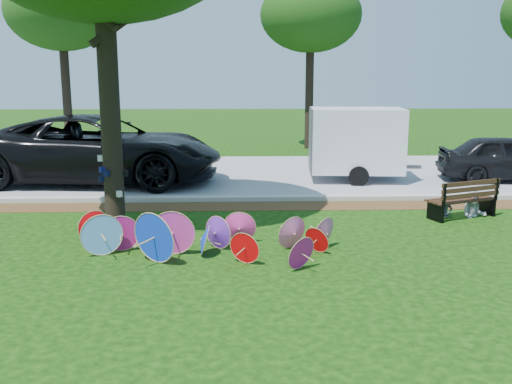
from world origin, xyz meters
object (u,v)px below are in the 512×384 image
(cargo_trailer, at_px, (356,140))
(parasol_pile, at_px, (190,235))
(person_right, at_px, (475,192))
(person_left, at_px, (446,195))
(dark_pickup, at_px, (509,158))
(park_bench, at_px, (461,198))
(black_van, at_px, (99,149))

(cargo_trailer, bearing_deg, parasol_pile, -117.41)
(person_right, bearing_deg, person_left, -163.75)
(parasol_pile, bearing_deg, cargo_trailer, 57.94)
(dark_pickup, bearing_deg, park_bench, 151.63)
(parasol_pile, height_order, park_bench, parasol_pile)
(parasol_pile, bearing_deg, dark_pickup, 37.17)
(parasol_pile, xyz_separation_m, cargo_trailer, (4.61, 7.36, 0.91))
(person_left, bearing_deg, dark_pickup, 48.25)
(black_van, relative_size, park_bench, 4.31)
(black_van, xyz_separation_m, person_right, (9.87, -4.64, -0.44))
(cargo_trailer, relative_size, person_right, 2.35)
(dark_pickup, xyz_separation_m, person_left, (-3.59, -4.45, -0.20))
(black_van, distance_m, person_left, 10.29)
(person_right, bearing_deg, cargo_trailer, 128.11)
(parasol_pile, bearing_deg, black_van, 114.81)
(parasol_pile, distance_m, person_right, 7.03)
(dark_pickup, xyz_separation_m, cargo_trailer, (-4.77, 0.25, 0.56))
(parasol_pile, height_order, person_left, person_left)
(person_left, bearing_deg, park_bench, -10.98)
(park_bench, bearing_deg, parasol_pile, -178.28)
(parasol_pile, xyz_separation_m, black_van, (-3.38, 7.31, 0.67))
(dark_pickup, bearing_deg, person_left, 148.49)
(parasol_pile, distance_m, cargo_trailer, 8.74)
(black_van, distance_m, park_bench, 10.63)
(parasol_pile, relative_size, person_right, 4.28)
(park_bench, bearing_deg, cargo_trailer, 86.56)
(park_bench, distance_m, person_left, 0.36)
(cargo_trailer, xyz_separation_m, person_right, (1.88, -4.70, -0.69))
(person_left, distance_m, person_right, 0.70)
(black_van, distance_m, person_right, 10.92)
(cargo_trailer, relative_size, person_left, 2.72)
(parasol_pile, height_order, dark_pickup, dark_pickup)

